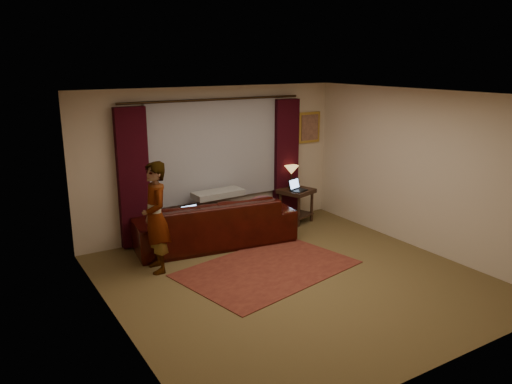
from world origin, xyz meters
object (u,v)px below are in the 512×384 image
at_px(laptop_sofa, 192,213).
at_px(tiffany_lamp, 291,177).
at_px(person, 156,217).
at_px(sofa, 214,213).
at_px(laptop_table, 299,185).
at_px(end_table, 296,205).

height_order(laptop_sofa, tiffany_lamp, tiffany_lamp).
bearing_deg(person, tiffany_lamp, 111.62).
height_order(sofa, laptop_table, sofa).
height_order(sofa, end_table, sofa).
distance_m(sofa, laptop_table, 1.86).
relative_size(sofa, laptop_sofa, 8.00).
relative_size(end_table, laptop_table, 1.94).
xyz_separation_m(tiffany_lamp, laptop_table, (0.00, -0.25, -0.11)).
xyz_separation_m(end_table, laptop_table, (-0.04, -0.12, 0.44)).
bearing_deg(laptop_sofa, laptop_table, 4.60).
bearing_deg(person, end_table, 109.31).
distance_m(laptop_sofa, tiffany_lamp, 2.38).
distance_m(laptop_sofa, end_table, 2.40).
xyz_separation_m(sofa, person, (-1.22, -0.58, 0.28)).
height_order(laptop_sofa, end_table, laptop_sofa).
bearing_deg(end_table, person, -165.46).
height_order(laptop_sofa, laptop_table, laptop_table).
xyz_separation_m(laptop_sofa, end_table, (2.35, 0.39, -0.33)).
relative_size(laptop_sofa, end_table, 0.52).
bearing_deg(sofa, laptop_table, -169.17).
bearing_deg(laptop_table, end_table, 55.06).
bearing_deg(tiffany_lamp, person, -163.15).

